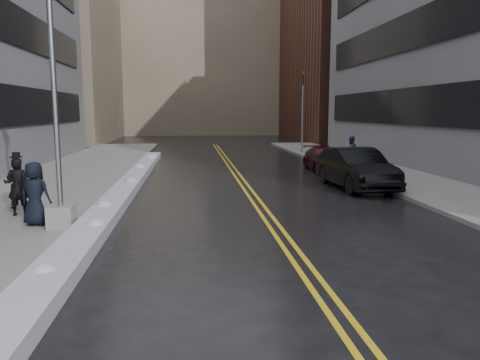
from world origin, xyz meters
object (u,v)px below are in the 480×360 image
object	(u,v)px
lamppost	(57,138)
pedestrian_fedora	(18,187)
car_black	(356,168)
pedestrian_c	(35,194)
traffic_signal	(303,109)
pedestrian_b	(16,183)
fire_hydrant	(383,170)
pedestrian_east	(351,151)
car_maroon	(325,159)

from	to	relation	value
lamppost	pedestrian_fedora	bearing A→B (deg)	135.12
lamppost	car_black	xyz separation A→B (m)	(10.37, 6.28, -1.68)
pedestrian_fedora	pedestrian_c	bearing A→B (deg)	124.36
lamppost	traffic_signal	distance (m)	24.98
pedestrian_b	traffic_signal	bearing A→B (deg)	-135.49
fire_hydrant	traffic_signal	bearing A→B (deg)	92.05
pedestrian_c	pedestrian_fedora	bearing A→B (deg)	-40.68
fire_hydrant	pedestrian_c	distance (m)	15.14
car_black	pedestrian_c	bearing A→B (deg)	-155.56
pedestrian_east	car_black	bearing A→B (deg)	52.68
fire_hydrant	pedestrian_c	bearing A→B (deg)	-149.64
traffic_signal	fire_hydrant	bearing A→B (deg)	-87.95
car_black	pedestrian_b	bearing A→B (deg)	-167.94
traffic_signal	car_black	size ratio (longest dim) A/B	1.16
traffic_signal	pedestrian_c	bearing A→B (deg)	-120.11
car_maroon	pedestrian_fedora	bearing A→B (deg)	-137.57
pedestrian_c	car_black	size ratio (longest dim) A/B	0.34
pedestrian_east	lamppost	bearing A→B (deg)	26.18
pedestrian_c	pedestrian_east	xyz separation A→B (m)	(13.21, 12.59, -0.02)
traffic_signal	car_black	world-z (taller)	traffic_signal
car_black	pedestrian_fedora	bearing A→B (deg)	-162.46
pedestrian_b	pedestrian_c	world-z (taller)	pedestrian_c
pedestrian_fedora	car_maroon	size ratio (longest dim) A/B	0.39
lamppost	car_black	size ratio (longest dim) A/B	1.47
pedestrian_fedora	car_maroon	distance (m)	16.39
pedestrian_c	car_maroon	size ratio (longest dim) A/B	0.40
pedestrian_c	car_maroon	bearing A→B (deg)	-119.36
lamppost	fire_hydrant	size ratio (longest dim) A/B	10.45
lamppost	pedestrian_fedora	xyz separation A→B (m)	(-1.64, 1.63, -1.51)
lamppost	fire_hydrant	xyz separation A→B (m)	(12.30, 8.00, -1.98)
pedestrian_fedora	pedestrian_east	distance (m)	18.07
pedestrian_b	pedestrian_c	xyz separation A→B (m)	(1.34, -2.43, 0.06)
fire_hydrant	car_black	bearing A→B (deg)	-138.37
pedestrian_east	pedestrian_c	bearing A→B (deg)	23.70
fire_hydrant	car_black	distance (m)	2.60
car_black	fire_hydrant	bearing A→B (deg)	38.01
fire_hydrant	car_black	size ratio (longest dim) A/B	0.14
traffic_signal	pedestrian_fedora	world-z (taller)	traffic_signal
fire_hydrant	pedestrian_east	xyz separation A→B (m)	(0.15, 4.94, 0.45)
fire_hydrant	traffic_signal	xyz separation A→B (m)	(-0.50, 14.00, 2.85)
pedestrian_b	car_black	bearing A→B (deg)	-173.94
lamppost	fire_hydrant	world-z (taller)	lamppost
pedestrian_fedora	fire_hydrant	bearing A→B (deg)	-155.78
pedestrian_b	pedestrian_east	bearing A→B (deg)	-154.71
lamppost	pedestrian_b	world-z (taller)	lamppost
pedestrian_b	pedestrian_east	size ratio (longest dim) A/B	0.96
lamppost	pedestrian_east	bearing A→B (deg)	46.10
pedestrian_east	car_black	distance (m)	6.98
pedestrian_b	pedestrian_c	distance (m)	2.78
lamppost	car_black	bearing A→B (deg)	31.21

